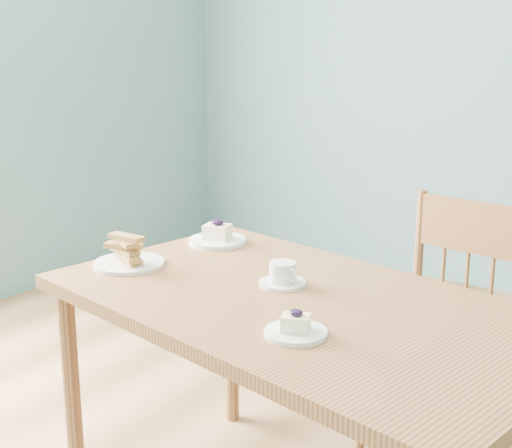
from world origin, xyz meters
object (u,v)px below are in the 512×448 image
dining_table (300,326)px  cheesecake_plate_near (296,328)px  coffee_cup (283,275)px  biscotti_plate (129,255)px  dining_chair (444,334)px  cheesecake_plate_far (217,237)px

dining_table → cheesecake_plate_near: size_ratio=9.92×
cheesecake_plate_near → coffee_cup: (-0.21, 0.25, 0.01)m
dining_table → biscotti_plate: (-0.55, -0.05, 0.10)m
dining_chair → cheesecake_plate_far: dining_chair is taller
dining_table → coffee_cup: 0.15m
biscotti_plate → cheesecake_plate_far: bearing=80.0°
dining_chair → cheesecake_plate_far: bearing=-147.3°
cheesecake_plate_near → coffee_cup: 0.33m
cheesecake_plate_near → coffee_cup: size_ratio=1.13×
dining_table → biscotti_plate: size_ratio=6.86×
dining_table → cheesecake_plate_near: (0.11, -0.19, 0.08)m
cheesecake_plate_near → dining_table: bearing=119.8°
dining_chair → coffee_cup: dining_chair is taller
cheesecake_plate_far → coffee_cup: cheesecake_plate_far is taller
coffee_cup → biscotti_plate: size_ratio=0.61×
cheesecake_plate_far → biscotti_plate: size_ratio=0.90×
cheesecake_plate_near → cheesecake_plate_far: bearing=142.5°
cheesecake_plate_far → dining_table: bearing=-29.0°
dining_chair → biscotti_plate: dining_chair is taller
cheesecake_plate_far → dining_chair: bearing=26.7°
dining_chair → coffee_cup: bearing=-109.3°
dining_table → coffee_cup: (-0.10, 0.07, 0.10)m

